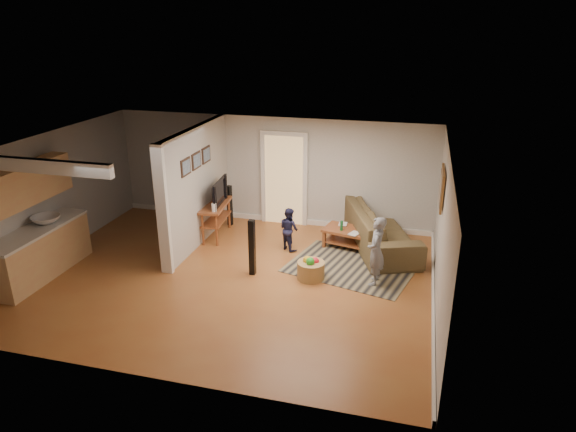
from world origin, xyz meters
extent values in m
plane|color=brown|center=(0.00, 0.00, 0.00)|extent=(7.50, 7.50, 0.00)
cube|color=silver|center=(0.00, 3.00, 1.25)|extent=(7.50, 0.04, 2.50)
cube|color=silver|center=(-3.75, 0.00, 1.25)|extent=(0.04, 6.00, 2.50)
cube|color=silver|center=(3.75, 0.00, 1.25)|extent=(0.04, 6.00, 2.50)
cube|color=white|center=(0.00, 0.00, 2.50)|extent=(7.50, 6.00, 0.04)
cube|color=silver|center=(-1.20, 1.45, 1.25)|extent=(0.15, 3.10, 2.50)
cube|color=white|center=(-1.20, -0.10, 1.25)|extent=(0.22, 0.10, 2.50)
cube|color=white|center=(0.00, 2.97, 0.06)|extent=(7.50, 0.04, 0.12)
cube|color=white|center=(3.72, 0.00, 0.06)|extent=(0.04, 6.00, 0.12)
cube|color=#D8B272|center=(0.30, 2.94, 1.05)|extent=(0.90, 0.06, 2.10)
cube|color=tan|center=(-3.43, -0.80, 0.45)|extent=(0.60, 2.20, 0.90)
cube|color=beige|center=(-3.43, -0.80, 0.92)|extent=(0.64, 2.24, 0.05)
cube|color=tan|center=(-3.45, -0.80, 1.80)|extent=(0.35, 2.00, 0.70)
imported|color=silver|center=(-3.43, -0.50, 0.94)|extent=(0.54, 0.54, 0.19)
cube|color=#311F16|center=(-1.11, 0.80, 1.85)|extent=(0.03, 0.40, 0.34)
cube|color=#311F16|center=(-1.11, 1.30, 1.85)|extent=(0.03, 0.40, 0.34)
cube|color=#311F16|center=(-1.11, 1.80, 1.85)|extent=(0.03, 0.40, 0.34)
cube|color=brown|center=(3.71, 1.00, 1.75)|extent=(0.04, 0.90, 0.68)
cube|color=black|center=(2.18, 0.98, 0.01)|extent=(2.68, 2.23, 0.01)
imported|color=#423D21|center=(2.60, 2.20, 0.00)|extent=(1.98, 2.96, 0.81)
cube|color=brown|center=(2.00, 1.91, 0.39)|extent=(1.17, 0.84, 0.05)
cube|color=silver|center=(2.00, 1.91, 0.39)|extent=(0.73, 0.51, 0.02)
cube|color=brown|center=(2.00, 1.91, 0.13)|extent=(1.06, 0.73, 0.03)
cube|color=brown|center=(1.49, 1.77, 0.19)|extent=(0.07, 0.07, 0.39)
cube|color=brown|center=(2.40, 1.56, 0.19)|extent=(0.07, 0.07, 0.39)
cube|color=brown|center=(1.60, 2.25, 0.19)|extent=(0.07, 0.07, 0.39)
cube|color=brown|center=(2.51, 2.04, 0.19)|extent=(0.07, 0.07, 0.39)
imported|color=#2A319A|center=(2.24, 1.96, 0.41)|extent=(0.21, 0.21, 0.19)
cylinder|color=#145A29|center=(1.84, 1.81, 0.52)|extent=(0.06, 0.06, 0.21)
imported|color=#998C4C|center=(1.73, 2.13, 0.41)|extent=(0.18, 0.24, 0.02)
imported|color=#66594C|center=(2.04, 1.72, 0.41)|extent=(0.27, 0.31, 0.02)
cube|color=brown|center=(-0.95, 1.79, 0.73)|extent=(0.57, 1.24, 0.05)
cube|color=brown|center=(-0.95, 1.79, 0.40)|extent=(0.51, 1.14, 0.03)
cylinder|color=brown|center=(-1.04, 1.25, 0.37)|extent=(0.05, 0.05, 0.74)
cylinder|color=brown|center=(-1.15, 2.29, 0.37)|extent=(0.05, 0.05, 0.74)
cylinder|color=brown|center=(-0.75, 1.28, 0.37)|extent=(0.05, 0.05, 0.74)
cylinder|color=brown|center=(-0.86, 2.32, 0.37)|extent=(0.05, 0.05, 0.74)
imported|color=black|center=(-0.93, 1.79, 0.76)|extent=(0.23, 0.98, 0.56)
cylinder|color=white|center=(-0.80, 1.35, 0.85)|extent=(0.10, 0.10, 0.18)
cube|color=black|center=(0.40, 0.24, 0.55)|extent=(0.11, 0.11, 1.10)
cube|color=black|center=(-0.90, 2.49, 0.48)|extent=(0.12, 0.12, 0.97)
cylinder|color=#A88C48|center=(1.51, 0.34, 0.17)|extent=(0.51, 0.51, 0.33)
sphere|color=red|center=(1.57, 0.39, 0.33)|extent=(0.16, 0.16, 0.16)
sphere|color=gold|center=(1.43, 0.36, 0.36)|extent=(0.16, 0.16, 0.16)
sphere|color=green|center=(1.51, 0.27, 0.38)|extent=(0.16, 0.16, 0.16)
imported|color=slate|center=(2.68, 0.45, 0.00)|extent=(0.32, 0.48, 1.29)
imported|color=#1D1D3D|center=(0.78, 1.51, 0.00)|extent=(0.56, 0.54, 0.92)
camera|label=1|loc=(3.25, -8.04, 4.54)|focal=32.00mm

